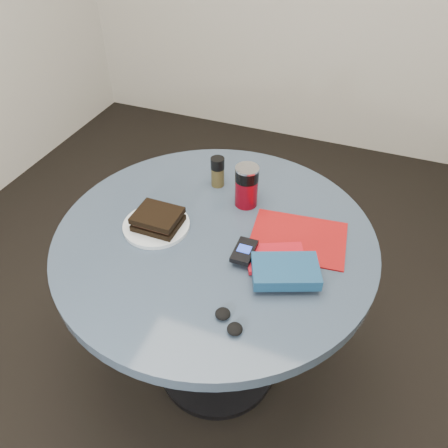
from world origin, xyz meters
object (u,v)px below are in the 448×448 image
(headphones, at_px, (229,321))
(table, at_px, (216,270))
(soda_can, at_px, (247,186))
(pepper_grinder, at_px, (218,172))
(plate, at_px, (156,225))
(red_book, at_px, (276,258))
(mp3_player, at_px, (244,251))
(sandwich, at_px, (158,219))
(novel, at_px, (286,271))
(magazine, at_px, (298,238))

(headphones, bearing_deg, table, 117.83)
(soda_can, height_order, pepper_grinder, soda_can)
(headphones, bearing_deg, soda_can, 103.92)
(plate, bearing_deg, red_book, -1.19)
(headphones, bearing_deg, mp3_player, 99.83)
(sandwich, relative_size, novel, 0.76)
(plate, bearing_deg, table, 11.23)
(plate, distance_m, red_book, 0.39)
(red_book, bearing_deg, pepper_grinder, 111.14)
(soda_can, xyz_separation_m, novel, (0.21, -0.29, -0.04))
(plate, xyz_separation_m, novel, (0.44, -0.07, 0.03))
(pepper_grinder, xyz_separation_m, novel, (0.34, -0.35, -0.02))
(soda_can, bearing_deg, plate, -136.34)
(table, height_order, sandwich, sandwich)
(soda_can, bearing_deg, headphones, -76.08)
(table, distance_m, soda_can, 0.30)
(pepper_grinder, bearing_deg, headphones, -65.64)
(table, height_order, headphones, headphones)
(mp3_player, bearing_deg, pepper_grinder, 123.64)
(soda_can, height_order, mp3_player, soda_can)
(magazine, height_order, novel, novel)
(pepper_grinder, xyz_separation_m, mp3_player, (0.21, -0.31, -0.03))
(pepper_grinder, distance_m, red_book, 0.42)
(novel, bearing_deg, sandwich, 149.13)
(pepper_grinder, relative_size, headphones, 1.10)
(sandwich, distance_m, novel, 0.43)
(magazine, bearing_deg, red_book, -114.68)
(red_book, bearing_deg, headphones, -125.44)
(novel, distance_m, mp3_player, 0.14)
(mp3_player, distance_m, headphones, 0.24)
(soda_can, xyz_separation_m, magazine, (0.21, -0.11, -0.07))
(soda_can, height_order, red_book, soda_can)
(magazine, xyz_separation_m, headphones, (-0.09, -0.37, 0.01))
(sandwich, distance_m, pepper_grinder, 0.30)
(table, xyz_separation_m, plate, (-0.18, -0.04, 0.17))
(red_book, relative_size, mp3_player, 1.68)
(pepper_grinder, bearing_deg, mp3_player, -56.36)
(soda_can, bearing_deg, novel, -53.48)
(plate, bearing_deg, soda_can, 43.66)
(novel, relative_size, mp3_player, 1.81)
(red_book, relative_size, headphones, 1.68)
(table, height_order, pepper_grinder, pepper_grinder)
(pepper_grinder, height_order, mp3_player, pepper_grinder)
(sandwich, relative_size, magazine, 0.48)
(mp3_player, xyz_separation_m, headphones, (0.04, -0.24, -0.02))
(soda_can, bearing_deg, sandwich, -134.70)
(soda_can, bearing_deg, mp3_player, -72.26)
(pepper_grinder, relative_size, mp3_player, 1.10)
(sandwich, relative_size, headphones, 1.38)
(novel, bearing_deg, plate, 148.98)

